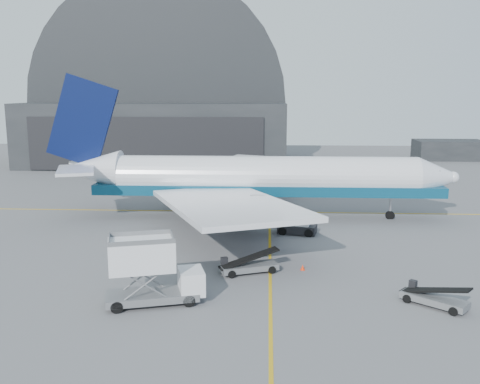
# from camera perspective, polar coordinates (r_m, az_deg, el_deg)

# --- Properties ---
(ground) EXTENTS (200.00, 200.00, 0.00)m
(ground) POSITION_cam_1_polar(r_m,az_deg,el_deg) (44.75, 3.22, -7.87)
(ground) COLOR #565659
(ground) RESTS_ON ground
(taxi_lines) EXTENTS (80.00, 42.12, 0.02)m
(taxi_lines) POSITION_cam_1_polar(r_m,az_deg,el_deg) (56.89, 3.18, -3.78)
(taxi_lines) COLOR #C49612
(taxi_lines) RESTS_ON ground
(hangar) EXTENTS (50.00, 28.30, 28.00)m
(hangar) POSITION_cam_1_polar(r_m,az_deg,el_deg) (109.63, -8.53, 8.17)
(hangar) COLOR black
(hangar) RESTS_ON ground
(distant_bldg_a) EXTENTS (14.00, 8.00, 4.00)m
(distant_bldg_a) POSITION_cam_1_polar(r_m,az_deg,el_deg) (121.48, 21.37, 3.27)
(distant_bldg_a) COLOR black
(distant_bldg_a) RESTS_ON ground
(airliner) EXTENTS (46.46, 45.05, 16.30)m
(airliner) POSITION_cam_1_polar(r_m,az_deg,el_deg) (60.41, 1.10, 1.50)
(airliner) COLOR white
(airliner) RESTS_ON ground
(catering_truck) EXTENTS (7.00, 4.13, 4.53)m
(catering_truck) POSITION_cam_1_polar(r_m,az_deg,el_deg) (36.87, -9.50, -8.37)
(catering_truck) COLOR slate
(catering_truck) RESTS_ON ground
(pushback_tug) EXTENTS (4.16, 2.97, 1.75)m
(pushback_tug) POSITION_cam_1_polar(r_m,az_deg,el_deg) (54.56, 6.25, -3.76)
(pushback_tug) COLOR black
(pushback_tug) RESTS_ON ground
(belt_loader_a) EXTENTS (4.92, 3.10, 1.86)m
(belt_loader_a) POSITION_cam_1_polar(r_m,az_deg,el_deg) (42.86, 0.88, -7.89)
(belt_loader_a) COLOR slate
(belt_loader_a) RESTS_ON ground
(belt_loader_b) EXTENTS (4.30, 3.90, 1.77)m
(belt_loader_b) POSITION_cam_1_polar(r_m,az_deg,el_deg) (38.91, 19.95, -10.59)
(belt_loader_b) COLOR slate
(belt_loader_b) RESTS_ON ground
(traffic_cone) EXTENTS (0.33, 0.33, 0.47)m
(traffic_cone) POSITION_cam_1_polar(r_m,az_deg,el_deg) (43.92, 6.70, -7.98)
(traffic_cone) COLOR #FF3008
(traffic_cone) RESTS_ON ground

